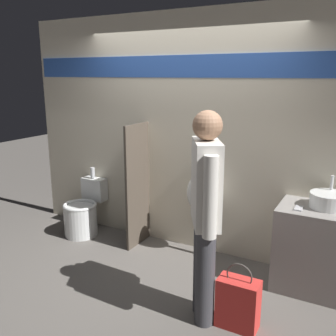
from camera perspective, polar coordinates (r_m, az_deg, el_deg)
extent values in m
plane|color=#5B5651|center=(4.23, -1.14, -14.43)|extent=(16.00, 16.00, 0.00)
cube|color=beige|center=(4.30, 2.75, 5.11)|extent=(4.33, 0.06, 2.70)
cube|color=#2D56AD|center=(4.22, 2.65, 15.23)|extent=(4.24, 0.01, 0.24)
cube|color=gray|center=(3.88, 23.28, -11.65)|extent=(0.95, 0.54, 0.82)
cylinder|color=silver|center=(3.76, 23.32, -4.58)|extent=(0.34, 0.34, 0.14)
cylinder|color=silver|center=(3.84, 23.70, -2.07)|extent=(0.03, 0.03, 0.14)
cube|color=#B7B7BC|center=(3.65, 19.29, -5.81)|extent=(0.07, 0.14, 0.01)
cube|color=#4C4238|center=(4.45, -4.66, -2.72)|extent=(0.03, 0.48, 1.47)
cylinder|color=silver|center=(4.33, 4.91, -9.74)|extent=(0.04, 0.04, 0.55)
ellipsoid|color=silver|center=(4.16, 5.05, -3.80)|extent=(0.32, 0.29, 0.43)
cube|color=silver|center=(4.27, 5.83, -2.44)|extent=(0.31, 0.02, 0.54)
cylinder|color=silver|center=(4.17, 5.71, 0.61)|extent=(0.06, 0.06, 0.16)
cylinder|color=silver|center=(4.97, -13.15, -7.82)|extent=(0.42, 0.42, 0.39)
torus|color=silver|center=(4.90, -13.29, -5.55)|extent=(0.43, 0.43, 0.04)
cube|color=silver|center=(5.07, -11.14, -3.15)|extent=(0.32, 0.16, 0.30)
cylinder|color=silver|center=(5.00, -11.41, -0.71)|extent=(0.06, 0.06, 0.14)
cylinder|color=#3D3D42|center=(3.17, 5.66, -16.12)|extent=(0.16, 0.16, 0.85)
cylinder|color=#3D3D42|center=(3.32, 5.30, -14.66)|extent=(0.16, 0.16, 0.85)
cube|color=silver|center=(2.95, 5.82, -2.30)|extent=(0.39, 0.48, 0.68)
cylinder|color=silver|center=(2.72, 6.46, -4.50)|extent=(0.11, 0.11, 0.62)
cylinder|color=silver|center=(3.20, 5.25, -1.60)|extent=(0.11, 0.11, 0.62)
sphere|color=#A87A5B|center=(2.85, 6.05, 6.48)|extent=(0.23, 0.23, 0.23)
cube|color=red|center=(3.28, 10.61, -19.65)|extent=(0.34, 0.18, 0.42)
torus|color=#4C4742|center=(3.15, 10.82, -15.84)|extent=(0.21, 0.01, 0.21)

